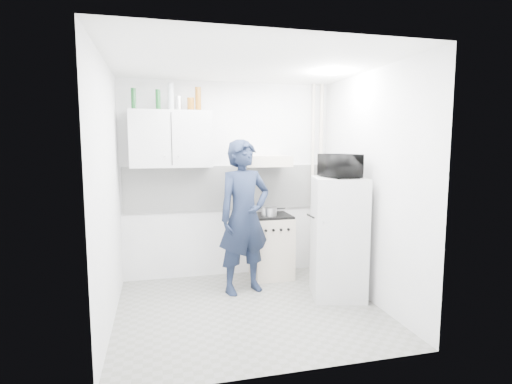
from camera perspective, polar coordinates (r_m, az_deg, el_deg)
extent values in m
plane|color=slate|center=(4.52, -0.96, -16.46)|extent=(2.80, 2.80, 0.00)
plane|color=white|center=(4.23, -1.04, 17.93)|extent=(2.80, 2.80, 0.00)
plane|color=silver|center=(5.40, -3.97, 1.66)|extent=(2.80, 0.00, 2.80)
plane|color=silver|center=(4.10, -20.43, -0.42)|extent=(0.00, 2.60, 2.60)
plane|color=silver|center=(4.69, 15.91, 0.62)|extent=(0.00, 2.60, 2.60)
imported|color=#151D32|center=(4.79, -1.70, -3.57)|extent=(0.77, 0.62, 1.84)
cube|color=beige|center=(5.43, 2.21, -7.83)|extent=(0.51, 0.51, 0.82)
cube|color=silver|center=(4.78, 11.68, -6.41)|extent=(0.71, 0.71, 1.41)
cube|color=black|center=(5.34, 2.23, -3.40)|extent=(0.49, 0.49, 0.03)
cylinder|color=silver|center=(5.24, 1.90, -2.80)|extent=(0.20, 0.20, 0.11)
imported|color=black|center=(4.66, 11.93, 3.68)|extent=(0.51, 0.37, 0.27)
cylinder|color=#144C1E|center=(5.15, -17.09, 12.59)|extent=(0.06, 0.06, 0.26)
cylinder|color=#144C1E|center=(5.15, -13.81, 12.65)|extent=(0.06, 0.06, 0.25)
cylinder|color=#B2B7BC|center=(5.15, -12.05, 13.16)|extent=(0.08, 0.08, 0.33)
cylinder|color=silver|center=(5.15, -11.02, 12.32)|extent=(0.07, 0.07, 0.18)
cylinder|color=brown|center=(5.16, -9.31, 12.26)|extent=(0.09, 0.09, 0.16)
cylinder|color=brown|center=(5.18, -8.27, 12.99)|extent=(0.07, 0.07, 0.29)
cube|color=silver|center=(5.12, -12.04, 7.40)|extent=(1.00, 0.35, 0.70)
cube|color=beige|center=(5.23, 1.36, 4.47)|extent=(0.60, 0.50, 0.14)
cube|color=white|center=(5.39, -3.93, 0.59)|extent=(2.74, 0.03, 0.60)
cylinder|color=beige|center=(5.69, 9.18, 1.86)|extent=(0.05, 0.05, 2.60)
cylinder|color=beige|center=(5.64, 8.06, 1.84)|extent=(0.04, 0.04, 2.60)
cylinder|color=white|center=(4.73, 10.80, 16.26)|extent=(0.10, 0.10, 0.02)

